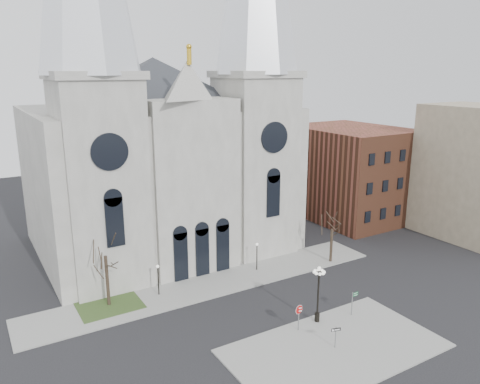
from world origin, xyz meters
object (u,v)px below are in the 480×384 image
globe_lamp (318,287)px  stop_sign (299,312)px  one_way_sign (336,333)px  street_name_sign (353,301)px

globe_lamp → stop_sign: bearing=-172.5°
one_way_sign → street_name_sign: size_ratio=0.81×
stop_sign → globe_lamp: (2.41, 0.32, 1.64)m
one_way_sign → stop_sign: bearing=121.5°
globe_lamp → street_name_sign: (3.60, -0.79, -2.04)m
street_name_sign → one_way_sign: bearing=-150.1°
one_way_sign → street_name_sign: bearing=49.5°
globe_lamp → one_way_sign: globe_lamp is taller
stop_sign → street_name_sign: stop_sign is taller
stop_sign → globe_lamp: bearing=20.8°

